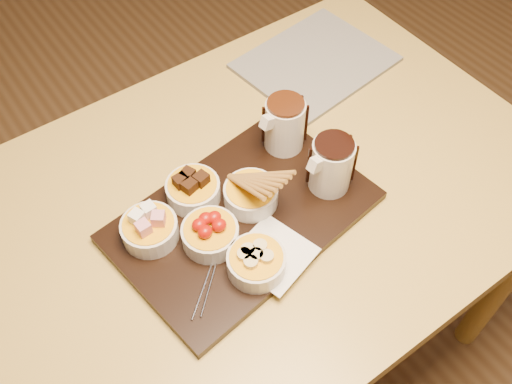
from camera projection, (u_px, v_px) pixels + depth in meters
ground at (252, 347)px, 1.68m from camera, size 5.00×5.00×0.00m
dining_table at (251, 223)px, 1.17m from camera, size 1.20×0.80×0.75m
serving_board at (243, 216)px, 1.04m from camera, size 0.50×0.36×0.02m
napkin at (273, 254)px, 0.98m from camera, size 0.15×0.15×0.00m
bowl_marshmallows at (150, 230)px, 0.99m from camera, size 0.10×0.10×0.04m
bowl_cake at (193, 191)px, 1.04m from camera, size 0.10×0.10×0.04m
bowl_strawberries at (210, 235)px, 0.99m from camera, size 0.10×0.10×0.04m
bowl_biscotti at (251, 195)px, 1.04m from camera, size 0.10×0.10×0.04m
bowl_bananas at (256, 263)px, 0.95m from camera, size 0.10×0.10×0.04m
pitcher_dark_chocolate at (331, 166)px, 1.04m from camera, size 0.09×0.09×0.11m
pitcher_milk_chocolate at (285, 125)px, 1.10m from camera, size 0.09×0.09×0.11m
fondue_skewers at (216, 252)px, 0.98m from camera, size 0.19×0.22×0.01m
newspaper at (315, 62)px, 1.31m from camera, size 0.35×0.29×0.01m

